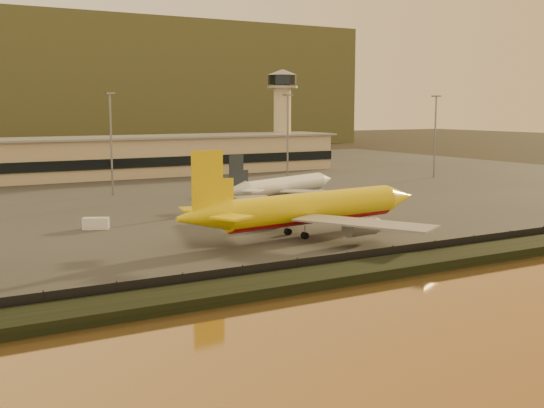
# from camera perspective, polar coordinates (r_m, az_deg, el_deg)

# --- Properties ---
(ground) EXTENTS (900.00, 900.00, 0.00)m
(ground) POSITION_cam_1_polar(r_m,az_deg,el_deg) (107.45, 4.75, -3.72)
(ground) COLOR black
(ground) RESTS_ON ground
(embankment) EXTENTS (320.00, 7.00, 1.40)m
(embankment) POSITION_cam_1_polar(r_m,az_deg,el_deg) (94.19, 10.69, -5.08)
(embankment) COLOR black
(embankment) RESTS_ON ground
(tarmac) EXTENTS (320.00, 220.00, 0.20)m
(tarmac) POSITION_cam_1_polar(r_m,az_deg,el_deg) (192.24, -11.63, 1.39)
(tarmac) COLOR #2D2D2D
(tarmac) RESTS_ON ground
(perimeter_fence) EXTENTS (300.00, 0.05, 2.20)m
(perimeter_fence) POSITION_cam_1_polar(r_m,az_deg,el_deg) (97.04, 9.15, -4.29)
(perimeter_fence) COLOR black
(perimeter_fence) RESTS_ON tarmac
(terminal_building) EXTENTS (202.00, 25.00, 12.60)m
(terminal_building) POSITION_cam_1_polar(r_m,az_deg,el_deg) (217.25, -17.89, 3.54)
(terminal_building) COLOR tan
(terminal_building) RESTS_ON tarmac
(control_tower) EXTENTS (11.20, 11.20, 35.50)m
(control_tower) POSITION_cam_1_polar(r_m,az_deg,el_deg) (253.30, 0.87, 8.01)
(control_tower) COLOR tan
(control_tower) RESTS_ON tarmac
(apron_light_masts) EXTENTS (152.20, 12.20, 25.40)m
(apron_light_masts) POSITION_cam_1_polar(r_m,az_deg,el_deg) (178.05, -5.10, 6.04)
(apron_light_masts) COLOR slate
(apron_light_masts) RESTS_ON tarmac
(dhl_cargo_jet) EXTENTS (51.14, 49.77, 15.27)m
(dhl_cargo_jet) POSITION_cam_1_polar(r_m,az_deg,el_deg) (116.50, 3.10, -0.40)
(dhl_cargo_jet) COLOR yellow
(dhl_cargo_jet) RESTS_ON tarmac
(white_narrowbody_jet) EXTENTS (39.27, 37.10, 11.72)m
(white_narrowbody_jet) POSITION_cam_1_polar(r_m,az_deg,el_deg) (158.63, 0.86, 1.48)
(white_narrowbody_jet) COLOR white
(white_narrowbody_jet) RESTS_ON tarmac
(gse_vehicle_yellow) EXTENTS (4.83, 3.65, 1.98)m
(gse_vehicle_yellow) POSITION_cam_1_polar(r_m,az_deg,el_deg) (141.32, 6.64, -0.41)
(gse_vehicle_yellow) COLOR yellow
(gse_vehicle_yellow) RESTS_ON tarmac
(gse_vehicle_white) EXTENTS (5.04, 3.80, 2.07)m
(gse_vehicle_white) POSITION_cam_1_polar(r_m,az_deg,el_deg) (126.69, -14.52, -1.58)
(gse_vehicle_white) COLOR white
(gse_vehicle_white) RESTS_ON tarmac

